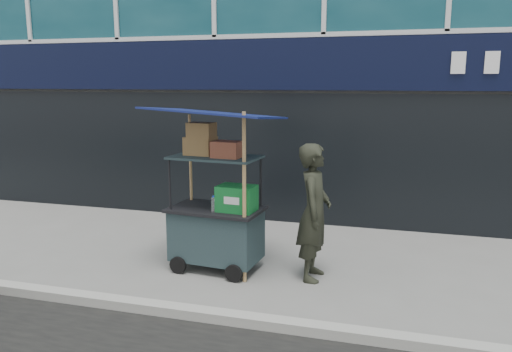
% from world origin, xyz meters
% --- Properties ---
extents(ground, '(80.00, 80.00, 0.00)m').
position_xyz_m(ground, '(0.00, 0.00, 0.00)').
color(ground, slate).
rests_on(ground, ground).
extents(curb, '(80.00, 0.18, 0.12)m').
position_xyz_m(curb, '(0.00, -0.20, 0.06)').
color(curb, '#989990').
rests_on(curb, ground).
extents(vendor_cart, '(1.79, 1.35, 2.29)m').
position_xyz_m(vendor_cart, '(-1.04, 1.28, 0.80)').
color(vendor_cart, '#1A2A2D').
rests_on(vendor_cart, ground).
extents(vendor_man, '(0.44, 0.66, 1.82)m').
position_xyz_m(vendor_man, '(0.30, 1.33, 0.91)').
color(vendor_man, black).
rests_on(vendor_man, ground).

